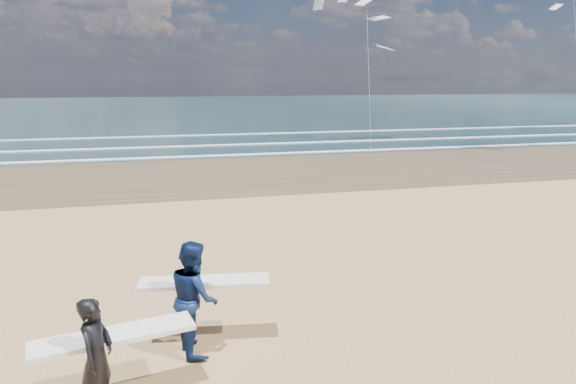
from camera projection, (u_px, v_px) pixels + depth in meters
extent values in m
cube|color=#473826|center=(525.00, 158.00, 29.26)|extent=(220.00, 12.00, 0.01)
cube|color=#183236|center=(291.00, 107.00, 80.40)|extent=(220.00, 100.00, 0.02)
cube|color=white|center=(475.00, 146.00, 33.79)|extent=(220.00, 0.50, 0.05)
cube|color=white|center=(438.00, 138.00, 38.25)|extent=(220.00, 0.50, 0.05)
cube|color=white|center=(399.00, 130.00, 44.40)|extent=(220.00, 0.50, 0.05)
imported|color=black|center=(97.00, 358.00, 6.79)|extent=(0.57, 0.71, 1.68)
cube|color=white|center=(114.00, 335.00, 7.14)|extent=(2.26, 0.94, 0.07)
imported|color=#0C1C44|center=(194.00, 297.00, 8.40)|extent=(0.86, 1.03, 1.90)
cube|color=white|center=(204.00, 282.00, 8.75)|extent=(2.25, 0.83, 0.07)
cube|color=slate|center=(371.00, 147.00, 33.39)|extent=(0.12, 0.12, 0.10)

